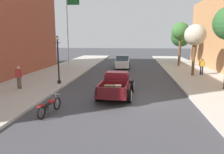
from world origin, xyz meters
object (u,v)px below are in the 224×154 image
object	(u,v)px
motorcycle_parked	(50,106)
pedestrian_sidewalk_left	(19,76)
hotrod_truck_maroon	(117,84)
street_tree_third	(180,32)
car_background_white	(123,62)
street_lamp_near	(58,56)
flagpole	(69,23)
pedestrian_sidewalk_right	(202,66)
street_tree_farthest	(181,37)
street_tree_second	(195,35)

from	to	relation	value
motorcycle_parked	pedestrian_sidewalk_left	world-z (taller)	pedestrian_sidewalk_left
hotrod_truck_maroon	street_tree_third	xyz separation A→B (m)	(6.94, 15.21, 3.89)
street_tree_third	pedestrian_sidewalk_left	bearing A→B (deg)	-133.81
pedestrian_sidewalk_left	motorcycle_parked	bearing A→B (deg)	-47.57
car_background_white	street_tree_third	xyz separation A→B (m)	(7.38, 1.75, 3.87)
street_lamp_near	motorcycle_parked	bearing A→B (deg)	-73.95
car_background_white	flagpole	xyz separation A→B (m)	(-7.06, 0.53, 5.00)
car_background_white	pedestrian_sidewalk_right	distance (m)	9.83
hotrod_truck_maroon	street_tree_farthest	bearing A→B (deg)	67.77
car_background_white	street_lamp_near	distance (m)	11.91
pedestrian_sidewalk_right	pedestrian_sidewalk_left	bearing A→B (deg)	-152.88
hotrod_truck_maroon	flagpole	bearing A→B (deg)	118.18
street_tree_third	street_tree_farthest	world-z (taller)	street_tree_third
motorcycle_parked	street_tree_second	distance (m)	15.89
car_background_white	street_tree_farthest	distance (m)	10.47
pedestrian_sidewalk_left	street_tree_second	distance (m)	16.15
hotrod_truck_maroon	street_tree_second	xyz separation A→B (m)	(6.89, 7.79, 3.29)
street_tree_second	hotrod_truck_maroon	bearing A→B (deg)	-131.52
pedestrian_sidewalk_left	street_tree_second	bearing A→B (deg)	27.44
motorcycle_parked	street_tree_third	xyz separation A→B (m)	(9.99, 19.29, 4.20)
car_background_white	street_lamp_near	world-z (taller)	street_lamp_near
hotrod_truck_maroon	flagpole	world-z (taller)	flagpole
flagpole	street_tree_second	world-z (taller)	flagpole
hotrod_truck_maroon	street_tree_second	size ratio (longest dim) A/B	1.01
pedestrian_sidewalk_left	hotrod_truck_maroon	bearing A→B (deg)	-3.72
pedestrian_sidewalk_left	street_tree_third	distance (m)	20.74
hotrod_truck_maroon	street_lamp_near	distance (m)	5.81
motorcycle_parked	pedestrian_sidewalk_left	size ratio (longest dim) A/B	1.27
flagpole	street_tree_second	bearing A→B (deg)	-23.33
pedestrian_sidewalk_left	street_tree_third	bearing A→B (deg)	46.19
pedestrian_sidewalk_left	pedestrian_sidewalk_right	bearing A→B (deg)	27.12
hotrod_truck_maroon	pedestrian_sidewalk_left	xyz separation A→B (m)	(-7.20, 0.47, 0.33)
car_background_white	flagpole	size ratio (longest dim) A/B	0.47
pedestrian_sidewalk_right	street_tree_third	xyz separation A→B (m)	(-0.90, 7.04, 3.55)
street_tree_second	street_tree_farthest	distance (m)	11.34
motorcycle_parked	car_background_white	size ratio (longest dim) A/B	0.48
street_tree_second	motorcycle_parked	bearing A→B (deg)	-129.96
hotrod_truck_maroon	pedestrian_sidewalk_left	world-z (taller)	pedestrian_sidewalk_left
car_background_white	pedestrian_sidewalk_left	size ratio (longest dim) A/B	2.63
street_tree_farthest	motorcycle_parked	bearing A→B (deg)	-115.09
pedestrian_sidewalk_right	flagpole	distance (m)	17.06
pedestrian_sidewalk_right	street_tree_farthest	xyz separation A→B (m)	(-0.04, 10.92, 2.86)
hotrod_truck_maroon	street_tree_third	size ratio (longest dim) A/B	0.88
pedestrian_sidewalk_right	street_lamp_near	bearing A→B (deg)	-156.32
motorcycle_parked	street_tree_second	bearing A→B (deg)	50.04
pedestrian_sidewalk_left	flagpole	distance (m)	14.31
street_tree_third	car_background_white	bearing A→B (deg)	-166.68
street_lamp_near	street_tree_farthest	bearing A→B (deg)	52.34
street_tree_farthest	street_tree_second	bearing A→B (deg)	-94.59
street_tree_third	street_tree_farthest	size ratio (longest dim) A/B	1.08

